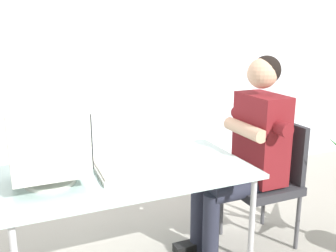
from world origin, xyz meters
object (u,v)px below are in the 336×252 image
Objects in this scene: crt_monitor at (47,140)px; person_seated at (248,148)px; desk at (128,178)px; office_chair at (268,176)px; keyboard at (109,169)px.

crt_monitor is 1.33m from person_seated.
office_chair is (1.05, -0.01, -0.15)m from desk.
person_seated is at bearing -0.43° from desk.
person_seated is (0.86, -0.01, 0.08)m from desk.
keyboard reaches higher than desk.
crt_monitor is at bearing -179.97° from office_chair.
crt_monitor is at bearing -179.07° from desk.
desk is at bearing 179.65° from office_chair.
desk is 0.86m from person_seated.
crt_monitor is 1.57m from office_chair.
person_seated reaches higher than office_chair.
person_seated is (0.97, -0.04, 0.02)m from keyboard.
office_chair is 0.65× the size of person_seated.
person_seated reaches higher than desk.
crt_monitor reaches higher than office_chair.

